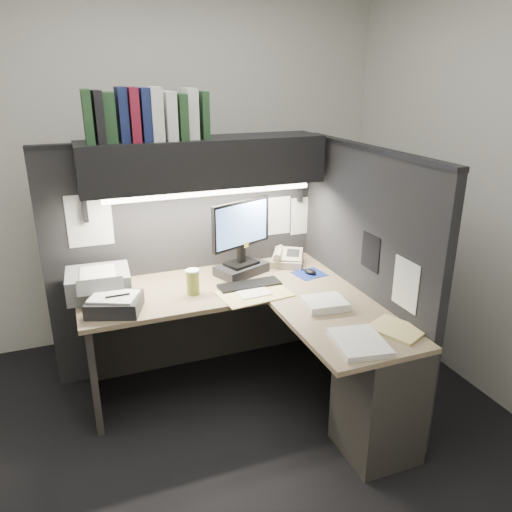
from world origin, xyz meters
name	(u,v)px	position (x,y,z in m)	size (l,w,h in m)	color
floor	(226,434)	(0.00, 0.00, 0.00)	(3.50, 3.50, 0.00)	black
wall_back	(163,167)	(0.00, 1.50, 1.35)	(3.50, 0.04, 2.70)	silver
wall_front	(406,371)	(0.00, -1.50, 1.35)	(3.50, 0.04, 2.70)	silver
wall_right	(489,189)	(1.75, 0.00, 1.35)	(0.04, 3.00, 2.70)	silver
partition_back	(188,258)	(0.03, 0.93, 0.80)	(1.90, 0.06, 1.60)	black
partition_right	(361,277)	(0.98, 0.18, 0.80)	(0.06, 1.50, 1.60)	black
desk	(293,356)	(0.43, 0.00, 0.44)	(1.70, 1.53, 0.73)	#96845F
overhead_shelf	(204,162)	(0.12, 0.75, 1.50)	(1.55, 0.34, 0.30)	black
task_light_tube	(211,193)	(0.12, 0.61, 1.33)	(0.04, 0.04, 1.32)	white
monitor	(241,246)	(0.34, 0.67, 0.94)	(0.45, 0.32, 0.52)	black
keyboard	(249,285)	(0.32, 0.45, 0.74)	(0.41, 0.14, 0.02)	black
mousepad	(309,274)	(0.78, 0.50, 0.73)	(0.20, 0.18, 0.00)	navy
mouse	(310,272)	(0.78, 0.49, 0.75)	(0.06, 0.09, 0.03)	black
telephone	(287,259)	(0.71, 0.72, 0.77)	(0.22, 0.23, 0.09)	#B7AA8D
coffee_cup	(193,283)	(-0.05, 0.47, 0.81)	(0.08, 0.08, 0.15)	#CECE52
printer	(99,283)	(-0.60, 0.68, 0.81)	(0.38, 0.32, 0.15)	gray
notebook_stack	(115,304)	(-0.53, 0.39, 0.77)	(0.30, 0.25, 0.09)	black
open_folder	(254,294)	(0.30, 0.32, 0.73)	(0.43, 0.28, 0.01)	#D6C678
paper_stack_a	(324,303)	(0.63, 0.01, 0.75)	(0.24, 0.20, 0.05)	white
paper_stack_b	(359,342)	(0.58, -0.45, 0.75)	(0.25, 0.31, 0.03)	white
manila_stack	(397,329)	(0.85, -0.39, 0.74)	(0.21, 0.27, 0.02)	#D6C678
binder_row	(146,115)	(-0.22, 0.75, 1.80)	(0.72, 0.25, 0.31)	#214223
pinned_papers	(258,232)	(0.42, 0.56, 1.05)	(1.76, 1.31, 0.51)	white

